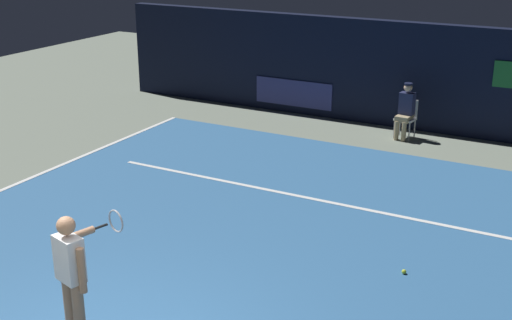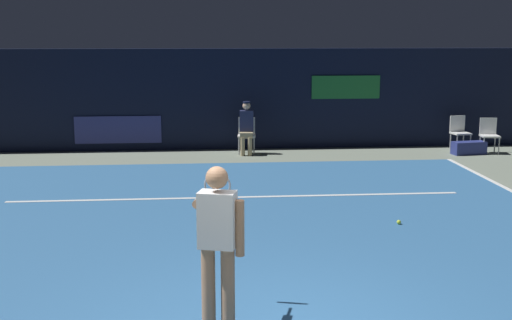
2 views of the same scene
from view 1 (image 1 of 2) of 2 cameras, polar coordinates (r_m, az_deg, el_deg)
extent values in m
plane|color=gray|center=(11.33, 0.43, -6.26)|extent=(31.69, 31.69, 0.00)
cube|color=#336699|center=(11.33, 0.43, -6.24)|extent=(10.65, 10.17, 0.01)
cube|color=white|center=(14.37, -18.49, -1.53)|extent=(0.10, 10.17, 0.01)
cube|color=white|center=(12.79, 4.19, -3.14)|extent=(8.31, 0.10, 0.01)
cube|color=black|center=(17.26, 11.78, 6.97)|extent=(15.76, 0.30, 2.60)
cube|color=navy|center=(18.24, 3.14, 5.59)|extent=(2.20, 0.04, 0.70)
cylinder|color=tan|center=(8.58, -14.49, -12.56)|extent=(0.14, 0.14, 0.92)
cylinder|color=tan|center=(8.73, -15.20, -12.03)|extent=(0.14, 0.14, 0.92)
cube|color=white|center=(8.30, -15.29, -7.93)|extent=(0.41, 0.31, 0.56)
sphere|color=tan|center=(8.12, -15.55, -5.29)|extent=(0.22, 0.22, 0.22)
cylinder|color=tan|center=(8.49, -14.82, -6.12)|extent=(0.22, 0.51, 0.09)
cylinder|color=tan|center=(8.17, -14.31, -8.92)|extent=(0.09, 0.09, 0.56)
cylinder|color=black|center=(8.62, -13.12, -5.54)|extent=(0.11, 0.30, 0.03)
torus|color=#B2B2B7|center=(8.76, -11.59, -5.01)|extent=(0.30, 0.11, 0.30)
cube|color=white|center=(16.51, 12.32, 3.35)|extent=(0.48, 0.44, 0.04)
cube|color=white|center=(16.62, 12.64, 4.26)|extent=(0.42, 0.07, 0.42)
cylinder|color=#B2B2B7|center=(16.48, 11.44, 2.55)|extent=(0.03, 0.03, 0.46)
cylinder|color=#B2B2B7|center=(16.35, 12.64, 2.33)|extent=(0.03, 0.03, 0.46)
cylinder|color=#B2B2B7|center=(16.79, 11.89, 2.83)|extent=(0.03, 0.03, 0.46)
cylinder|color=#B2B2B7|center=(16.66, 13.08, 2.61)|extent=(0.03, 0.03, 0.46)
cube|color=tan|center=(16.42, 12.22, 3.42)|extent=(0.36, 0.43, 0.14)
cylinder|color=tan|center=(16.37, 11.63, 2.42)|extent=(0.11, 0.11, 0.46)
cylinder|color=tan|center=(16.31, 12.21, 2.31)|extent=(0.11, 0.11, 0.46)
cube|color=#23284C|center=(16.44, 12.46, 4.61)|extent=(0.36, 0.25, 0.52)
sphere|color=#DBAD89|center=(16.35, 12.56, 5.90)|extent=(0.20, 0.20, 0.20)
cylinder|color=#141933|center=(16.33, 12.58, 6.21)|extent=(0.19, 0.19, 0.04)
sphere|color=#CCE033|center=(10.36, 12.22, -9.07)|extent=(0.07, 0.07, 0.07)
camera|label=2|loc=(5.86, -66.98, -12.46)|focal=46.44mm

